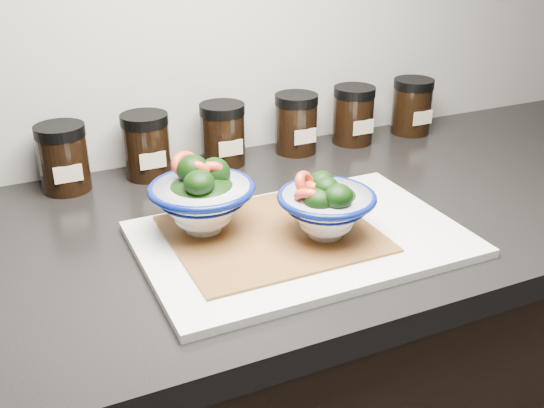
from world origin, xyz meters
name	(u,v)px	position (x,y,z in m)	size (l,w,h in m)	color
countertop	(313,220)	(0.00, 1.45, 0.88)	(3.50, 0.60, 0.04)	black
cutting_board	(301,239)	(-0.07, 1.36, 0.91)	(0.45, 0.30, 0.01)	silver
bamboo_mat	(272,233)	(-0.11, 1.38, 0.91)	(0.28, 0.24, 0.00)	#935F2C
bowl_left	(202,198)	(-0.19, 1.43, 0.96)	(0.15, 0.15, 0.12)	white
bowl_right	(326,207)	(-0.04, 1.34, 0.96)	(0.14, 0.14, 0.11)	white
spice_jar_a	(63,158)	(-0.34, 1.69, 0.96)	(0.08, 0.08, 0.11)	black
spice_jar_b	(146,146)	(-0.20, 1.69, 0.96)	(0.08, 0.08, 0.11)	black
spice_jar_c	(223,134)	(-0.06, 1.69, 0.96)	(0.08, 0.08, 0.11)	black
spice_jar_d	(296,123)	(0.09, 1.69, 0.96)	(0.08, 0.08, 0.11)	black
spice_jar_e	(353,115)	(0.22, 1.69, 0.96)	(0.08, 0.08, 0.11)	black
spice_jar_f	(412,106)	(0.36, 1.69, 0.96)	(0.08, 0.08, 0.11)	black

